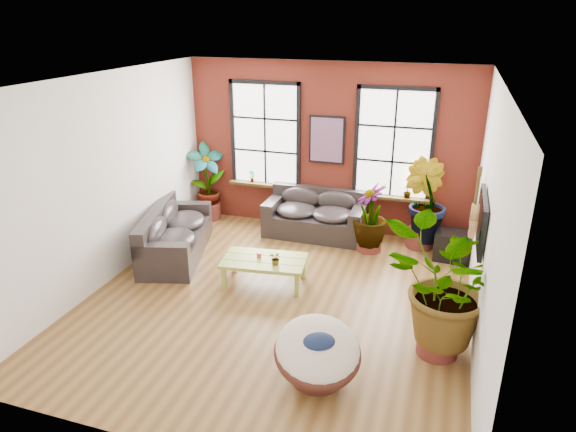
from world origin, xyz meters
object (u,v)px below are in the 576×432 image
Objects in this scene: sofa_left at (173,235)px; sofa_back at (316,215)px; papasan_chair at (318,352)px; coffee_table at (264,262)px.

sofa_back is at bearing -68.22° from sofa_left.
papasan_chair is (1.23, -4.51, -0.00)m from sofa_back.
papasan_chair is (1.52, -2.18, 0.02)m from coffee_table.
sofa_back is 2.96m from sofa_left.
sofa_back reaches higher than papasan_chair.
papasan_chair is at bearing -142.96° from sofa_left.
sofa_left is (-2.34, -1.81, -0.01)m from sofa_back.
sofa_left reaches higher than coffee_table.
coffee_table is 1.03× the size of papasan_chair.
sofa_back is at bearing 75.75° from coffee_table.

